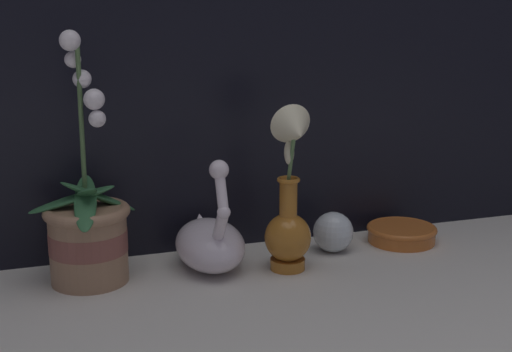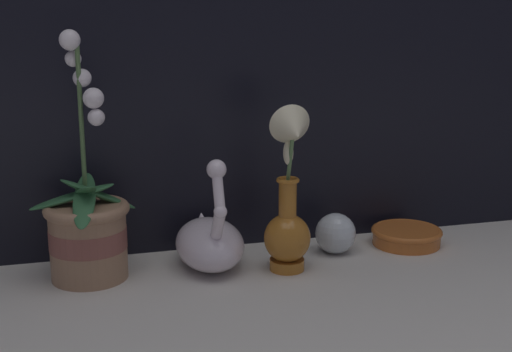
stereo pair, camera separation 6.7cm
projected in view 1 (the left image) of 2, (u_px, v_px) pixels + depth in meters
The scene contains 6 objects.
ground_plane at pixel (291, 286), 1.22m from camera, with size 2.80×2.80×0.00m, color beige.
orchid_potted_plant at pixel (88, 230), 1.22m from camera, with size 0.19×0.20×0.43m.
swan_figurine at pixel (210, 241), 1.29m from camera, with size 0.12×0.21×0.22m.
blue_vase at pixel (290, 209), 1.26m from camera, with size 0.08×0.11×0.30m.
glass_sphere at pixel (333, 232), 1.38m from camera, with size 0.08×0.08×0.08m.
amber_dish at pixel (402, 233), 1.44m from camera, with size 0.14×0.14×0.03m.
Camera 1 is at (-0.42, -1.06, 0.47)m, focal length 50.00 mm.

